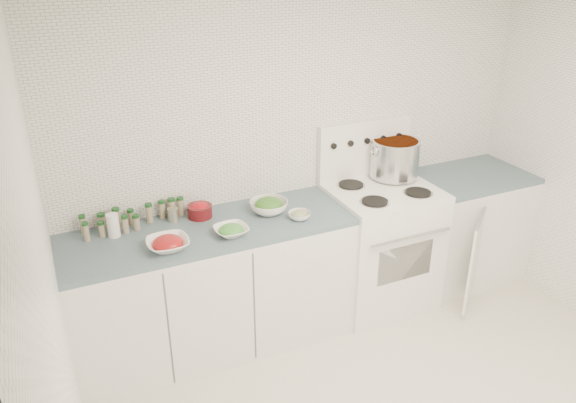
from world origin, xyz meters
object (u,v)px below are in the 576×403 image
(bowl_snowpea, at_px, (231,230))
(bowl_tomato, at_px, (168,243))
(stove, at_px, (379,242))
(stock_pot, at_px, (395,157))

(bowl_snowpea, bearing_deg, bowl_tomato, -178.33)
(stove, bearing_deg, bowl_snowpea, -173.37)
(bowl_tomato, height_order, bowl_snowpea, bowl_tomato)
(stove, height_order, bowl_snowpea, stove)
(stock_pot, bearing_deg, bowl_snowpea, -168.01)
(bowl_tomato, bearing_deg, stove, 5.41)
(bowl_tomato, distance_m, bowl_snowpea, 0.40)
(stock_pot, distance_m, bowl_tomato, 1.83)
(stove, distance_m, bowl_tomato, 1.67)
(stock_pot, distance_m, bowl_snowpea, 1.44)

